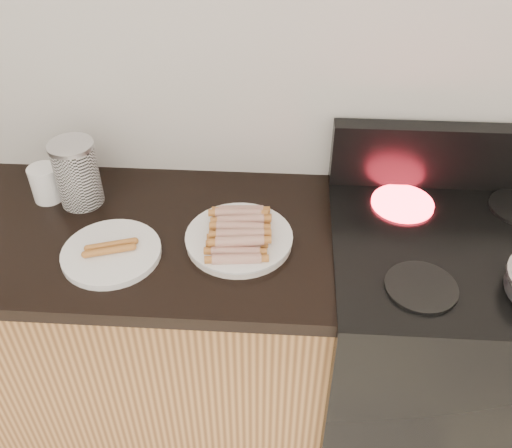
# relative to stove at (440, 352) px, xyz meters

# --- Properties ---
(wall_back) EXTENTS (4.00, 0.04, 2.60)m
(wall_back) POSITION_rel_stove_xyz_m (-0.78, 0.32, 0.84)
(wall_back) COLOR silver
(wall_back) RESTS_ON ground
(stove) EXTENTS (0.76, 0.65, 0.91)m
(stove) POSITION_rel_stove_xyz_m (0.00, 0.00, 0.00)
(stove) COLOR black
(stove) RESTS_ON floor
(stove_panel) EXTENTS (0.76, 0.06, 0.20)m
(stove_panel) POSITION_rel_stove_xyz_m (0.00, 0.28, 0.55)
(stove_panel) COLOR black
(stove_panel) RESTS_ON stove
(burner_near_left) EXTENTS (0.18, 0.18, 0.01)m
(burner_near_left) POSITION_rel_stove_xyz_m (-0.17, -0.17, 0.46)
(burner_near_left) COLOR black
(burner_near_left) RESTS_ON stove
(burner_far_left) EXTENTS (0.18, 0.18, 0.01)m
(burner_far_left) POSITION_rel_stove_xyz_m (-0.17, 0.17, 0.46)
(burner_far_left) COLOR #FF1E2D
(burner_far_left) RESTS_ON stove
(main_plate) EXTENTS (0.31, 0.31, 0.02)m
(main_plate) POSITION_rel_stove_xyz_m (-0.63, -0.01, 0.45)
(main_plate) COLOR white
(main_plate) RESTS_ON counter_slab
(side_plate) EXTENTS (0.28, 0.28, 0.02)m
(side_plate) POSITION_rel_stove_xyz_m (-0.97, -0.09, 0.45)
(side_plate) COLOR white
(side_plate) RESTS_ON counter_slab
(hotdog_pile) EXTENTS (0.13, 0.24, 0.05)m
(hotdog_pile) POSITION_rel_stove_xyz_m (-0.63, -0.01, 0.49)
(hotdog_pile) COLOR #994439
(hotdog_pile) RESTS_ON main_plate
(plain_sausages) EXTENTS (0.12, 0.08, 0.02)m
(plain_sausages) POSITION_rel_stove_xyz_m (-0.97, -0.09, 0.47)
(plain_sausages) COLOR #BC714D
(plain_sausages) RESTS_ON side_plate
(canister) EXTENTS (0.13, 0.13, 0.20)m
(canister) POSITION_rel_stove_xyz_m (-1.11, 0.14, 0.54)
(canister) COLOR white
(canister) RESTS_ON counter_slab
(mug) EXTENTS (0.11, 0.11, 0.11)m
(mug) POSITION_rel_stove_xyz_m (-1.22, 0.15, 0.50)
(mug) COLOR white
(mug) RESTS_ON counter_slab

